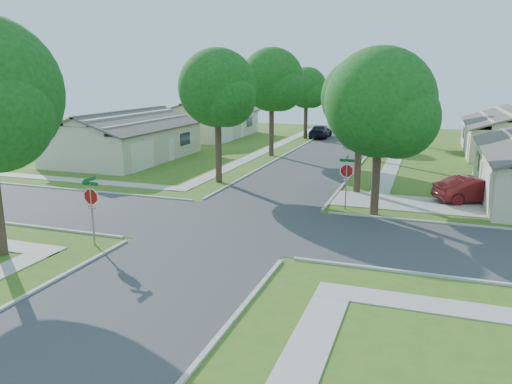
{
  "coord_description": "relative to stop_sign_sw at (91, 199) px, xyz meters",
  "views": [
    {
      "loc": [
        8.77,
        -21.9,
        7.28
      ],
      "look_at": [
        0.92,
        0.62,
        1.6
      ],
      "focal_mm": 35.0,
      "sensor_mm": 36.0,
      "label": 1
    }
  ],
  "objects": [
    {
      "name": "stop_sign_sw",
      "position": [
        0.0,
        0.0,
        0.0
      ],
      "size": [
        1.05,
        0.8,
        2.98
      ],
      "color": "gray",
      "rests_on": "ground"
    },
    {
      "name": "car_driveway",
      "position": [
        16.2,
        13.4,
        -1.28
      ],
      "size": [
        4.81,
        3.36,
        1.5
      ],
      "primitive_type": "imported",
      "rotation": [
        0.0,
        0.0,
        2.01
      ],
      "color": "#4F1012",
      "rests_on": "ground"
    },
    {
      "name": "car_curb_west",
      "position": [
        1.5,
        39.92,
        -1.3
      ],
      "size": [
        2.13,
        5.09,
        1.47
      ],
      "primitive_type": "imported",
      "rotation": [
        0.0,
        0.0,
        3.16
      ],
      "color": "black",
      "rests_on": "ground"
    },
    {
      "name": "road_ns",
      "position": [
        4.7,
        4.7,
        -2.03
      ],
      "size": [
        7.0,
        100.0,
        0.02
      ],
      "primitive_type": "cube",
      "color": "#333335",
      "rests_on": "ground"
    },
    {
      "name": "tree_w_near",
      "position": [
        0.06,
        13.71,
        4.08
      ],
      "size": [
        5.38,
        5.2,
        8.97
      ],
      "color": "#38281C",
      "rests_on": "ground"
    },
    {
      "name": "tree_w_mid",
      "position": [
        0.06,
        25.71,
        4.46
      ],
      "size": [
        5.8,
        5.6,
        9.56
      ],
      "color": "#38281C",
      "rests_on": "ground"
    },
    {
      "name": "driveway",
      "position": [
        12.6,
        11.8,
        -2.01
      ],
      "size": [
        8.8,
        3.6,
        0.05
      ],
      "primitive_type": "cube",
      "color": "#9E9B91",
      "rests_on": "ground"
    },
    {
      "name": "tree_e_near",
      "position": [
        9.45,
        13.71,
        3.61
      ],
      "size": [
        4.97,
        4.8,
        8.28
      ],
      "color": "#38281C",
      "rests_on": "ground"
    },
    {
      "name": "house_nw_far",
      "position": [
        -11.29,
        36.7,
        -0.51
      ],
      "size": [
        8.42,
        13.6,
        4.23
      ],
      "color": "#BCB494",
      "rests_on": "ground"
    },
    {
      "name": "tree_w_far",
      "position": [
        0.05,
        38.71,
        3.48
      ],
      "size": [
        4.76,
        4.6,
        8.04
      ],
      "color": "#38281C",
      "rests_on": "ground"
    },
    {
      "name": "stop_sign_ne",
      "position": [
        9.4,
        9.4,
        0.0
      ],
      "size": [
        1.05,
        0.8,
        2.98
      ],
      "color": "gray",
      "rests_on": "ground"
    },
    {
      "name": "car_curb_east",
      "position": [
        7.9,
        33.92,
        -1.38
      ],
      "size": [
        1.64,
        3.88,
        1.31
      ],
      "primitive_type": "imported",
      "rotation": [
        0.0,
        0.0,
        0.03
      ],
      "color": "black",
      "rests_on": "ground"
    },
    {
      "name": "tree_ne_corner",
      "position": [
        11.06,
        8.91,
        3.56
      ],
      "size": [
        5.8,
        5.6,
        8.66
      ],
      "color": "#38281C",
      "rests_on": "ground"
    },
    {
      "name": "sidewalk_ne",
      "position": [
        10.8,
        30.7,
        -2.01
      ],
      "size": [
        1.2,
        40.0,
        0.04
      ],
      "primitive_type": "cube",
      "color": "#9E9B91",
      "rests_on": "ground"
    },
    {
      "name": "house_nw_near",
      "position": [
        -11.29,
        19.7,
        -0.51
      ],
      "size": [
        8.42,
        13.6,
        4.23
      ],
      "color": "#BCB494",
      "rests_on": "ground"
    },
    {
      "name": "tree_e_far",
      "position": [
        9.45,
        38.71,
        3.95
      ],
      "size": [
        5.17,
        5.0,
        8.72
      ],
      "color": "#38281C",
      "rests_on": "ground"
    },
    {
      "name": "tree_e_mid",
      "position": [
        9.46,
        25.71,
        4.22
      ],
      "size": [
        5.59,
        5.4,
        9.21
      ],
      "color": "#38281C",
      "rests_on": "ground"
    },
    {
      "name": "sidewalk_nw",
      "position": [
        -1.4,
        30.7,
        -2.01
      ],
      "size": [
        1.2,
        40.0,
        0.04
      ],
      "primitive_type": "cube",
      "color": "#9E9B91",
      "rests_on": "ground"
    },
    {
      "name": "house_ne_far",
      "position": [
        20.69,
        33.7,
        -0.51
      ],
      "size": [
        8.42,
        13.6,
        4.23
      ],
      "color": "#BCB494",
      "rests_on": "ground"
    },
    {
      "name": "ground",
      "position": [
        4.7,
        4.7,
        -2.03
      ],
      "size": [
        100.0,
        100.0,
        0.0
      ],
      "primitive_type": "plane",
      "color": "#39601A",
      "rests_on": "ground"
    }
  ]
}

